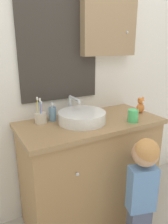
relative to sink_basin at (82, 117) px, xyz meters
name	(u,v)px	position (x,y,z in m)	size (l,w,h in m)	color
wall_back	(75,65)	(0.09, 0.28, 0.36)	(3.20, 0.18, 2.50)	silver
vanity_counter	(90,171)	(0.07, -0.01, -0.49)	(1.12, 0.54, 0.89)	#A37A4C
sink_basin	(82,117)	(0.00, 0.00, 0.00)	(0.36, 0.41, 0.17)	white
toothbrush_holder	(41,117)	(-0.28, 0.13, 0.00)	(0.09, 0.09, 0.20)	beige
soap_dispenser	(52,113)	(-0.18, 0.14, 0.01)	(0.06, 0.06, 0.14)	#6B93B2
child_figure	(143,181)	(0.23, -0.45, -0.38)	(0.28, 0.40, 0.88)	slate
teddy_bear	(141,106)	(0.55, -0.04, 0.02)	(0.08, 0.06, 0.14)	orange
drinking_cup	(133,116)	(0.34, -0.19, 0.00)	(0.08, 0.08, 0.10)	#4CC670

